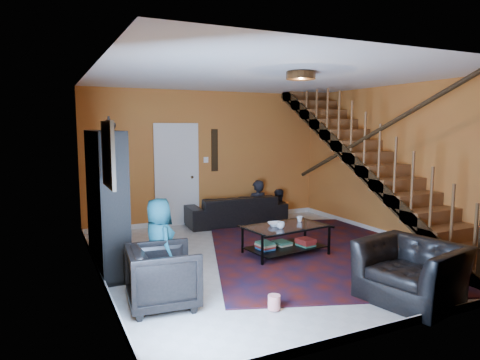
# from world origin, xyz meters

# --- Properties ---
(floor) EXTENTS (5.50, 5.50, 0.00)m
(floor) POSITION_xyz_m (0.00, 0.00, 0.00)
(floor) COLOR beige
(floor) RESTS_ON ground
(room) EXTENTS (5.50, 5.50, 5.50)m
(room) POSITION_xyz_m (-1.33, 1.33, 0.05)
(room) COLOR #BD712A
(room) RESTS_ON ground
(staircase) EXTENTS (0.95, 5.02, 3.18)m
(staircase) POSITION_xyz_m (2.12, -0.00, 1.40)
(staircase) COLOR brown
(staircase) RESTS_ON floor
(bookshelf) EXTENTS (0.35, 1.80, 2.00)m
(bookshelf) POSITION_xyz_m (-2.40, 0.60, 0.96)
(bookshelf) COLOR black
(bookshelf) RESTS_ON floor
(door) EXTENTS (0.82, 0.05, 2.05)m
(door) POSITION_xyz_m (-0.70, 2.73, 1.02)
(door) COLOR silver
(door) RESTS_ON floor
(framed_picture) EXTENTS (0.04, 0.74, 0.74)m
(framed_picture) POSITION_xyz_m (-2.57, -0.90, 1.75)
(framed_picture) COLOR maroon
(framed_picture) RESTS_ON room
(wall_hanging) EXTENTS (0.14, 0.03, 0.90)m
(wall_hanging) POSITION_xyz_m (0.15, 2.73, 1.55)
(wall_hanging) COLOR black
(wall_hanging) RESTS_ON room
(ceiling_fixture) EXTENTS (0.40, 0.40, 0.10)m
(ceiling_fixture) POSITION_xyz_m (0.00, -0.80, 2.74)
(ceiling_fixture) COLOR #3F2814
(ceiling_fixture) RESTS_ON room
(rug) EXTENTS (5.07, 5.41, 0.02)m
(rug) POSITION_xyz_m (1.08, -0.12, 0.01)
(rug) COLOR #43110C
(rug) RESTS_ON floor
(sofa) EXTENTS (2.14, 0.96, 0.61)m
(sofa) POSITION_xyz_m (0.45, 2.30, 0.30)
(sofa) COLOR black
(sofa) RESTS_ON floor
(armchair_left) EXTENTS (0.85, 0.83, 0.71)m
(armchair_left) POSITION_xyz_m (-2.05, -1.16, 0.36)
(armchair_left) COLOR black
(armchair_left) RESTS_ON floor
(armchair_right) EXTENTS (1.17, 1.27, 0.70)m
(armchair_right) POSITION_xyz_m (0.64, -2.25, 0.35)
(armchair_right) COLOR black
(armchair_right) RESTS_ON floor
(person_adult_a) EXTENTS (0.50, 0.34, 1.35)m
(person_adult_a) POSITION_xyz_m (0.99, 2.35, 0.23)
(person_adult_a) COLOR black
(person_adult_a) RESTS_ON sofa
(person_adult_b) EXTENTS (0.56, 0.44, 1.12)m
(person_adult_b) POSITION_xyz_m (1.50, 2.35, 0.11)
(person_adult_b) COLOR black
(person_adult_b) RESTS_ON sofa
(person_child) EXTENTS (0.47, 0.63, 1.17)m
(person_child) POSITION_xyz_m (-1.95, -0.62, 0.58)
(person_child) COLOR #164B56
(person_child) RESTS_ON armchair_left
(coffee_table) EXTENTS (1.36, 0.91, 0.48)m
(coffee_table) POSITION_xyz_m (0.25, -0.05, 0.28)
(coffee_table) COLOR black
(coffee_table) RESTS_ON floor
(cup_a) EXTENTS (0.17, 0.17, 0.10)m
(cup_a) POSITION_xyz_m (0.08, -0.19, 0.53)
(cup_a) COLOR #999999
(cup_a) RESTS_ON coffee_table
(cup_b) EXTENTS (0.12, 0.12, 0.09)m
(cup_b) POSITION_xyz_m (0.61, 0.09, 0.53)
(cup_b) COLOR #999999
(cup_b) RESTS_ON coffee_table
(bowl) EXTENTS (0.29, 0.29, 0.06)m
(bowl) POSITION_xyz_m (0.08, -0.01, 0.51)
(bowl) COLOR #999999
(bowl) RESTS_ON coffee_table
(vase) EXTENTS (0.18, 0.18, 0.19)m
(vase) POSITION_xyz_m (-2.41, 0.10, 2.10)
(vase) COLOR #999999
(vase) RESTS_ON bookshelf
(popcorn_bucket) EXTENTS (0.15, 0.15, 0.16)m
(popcorn_bucket) POSITION_xyz_m (-0.96, -1.81, 0.10)
(popcorn_bucket) COLOR red
(popcorn_bucket) RESTS_ON rug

